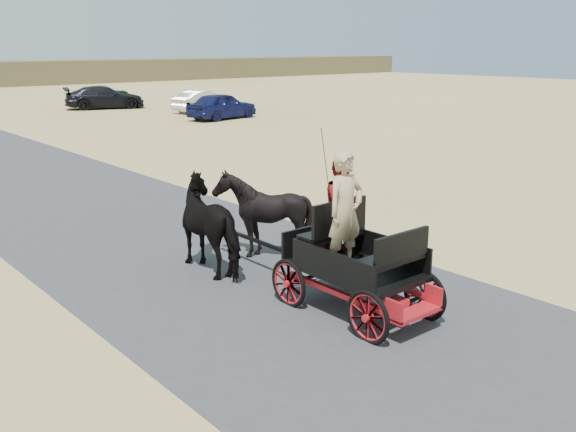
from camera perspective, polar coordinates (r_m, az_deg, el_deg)
ground at (r=10.51m, az=0.45°, el=-7.35°), size 140.00×140.00×0.00m
road at (r=10.51m, az=0.45°, el=-7.32°), size 6.00×140.00×0.01m
carriage at (r=9.96m, az=5.96°, el=-6.50°), size 1.30×2.40×0.72m
horse_left at (r=11.67m, az=-6.50°, el=-0.76°), size 0.91×2.01×1.70m
horse_right at (r=12.29m, az=-2.23°, el=0.14°), size 1.37×1.54×1.70m
driver_man at (r=9.47m, az=5.11°, el=0.40°), size 0.66×0.43×1.80m
passenger_woman at (r=10.22m, az=4.90°, el=0.84°), size 0.77×0.60×1.58m
car_a at (r=36.24m, az=-5.89°, el=9.72°), size 4.54×2.50×1.46m
car_b at (r=40.16m, az=-7.60°, el=10.06°), size 4.15×2.11×1.30m
car_c at (r=43.67m, az=-16.00°, el=10.10°), size 5.34×3.47×1.44m
car_d at (r=48.65m, az=-16.21°, el=10.38°), size 4.68×3.09×1.20m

